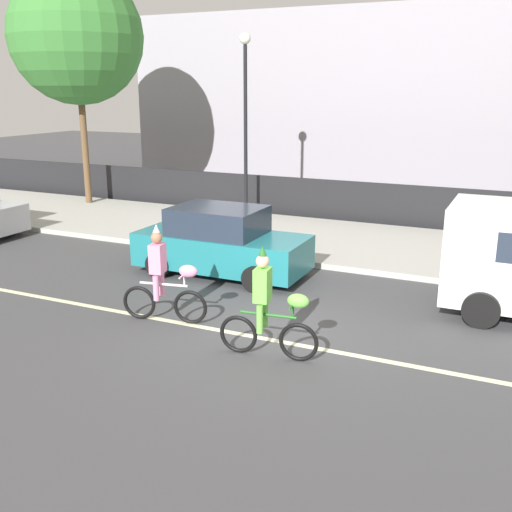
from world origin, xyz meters
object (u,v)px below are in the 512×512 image
at_px(parked_car_teal, 221,243).
at_px(parade_cyclist_pink, 164,280).
at_px(parade_cyclist_lime, 269,310).
at_px(street_lamp_post, 245,99).

bearing_deg(parked_car_teal, parade_cyclist_pink, -81.88).
bearing_deg(parade_cyclist_lime, parked_car_teal, 127.60).
bearing_deg(street_lamp_post, parade_cyclist_lime, -62.25).
height_order(parked_car_teal, street_lamp_post, street_lamp_post).
relative_size(parade_cyclist_pink, parked_car_teal, 0.47).
bearing_deg(street_lamp_post, parade_cyclist_pink, -74.01).
relative_size(parade_cyclist_pink, parade_cyclist_lime, 1.00).
distance_m(parade_cyclist_lime, parked_car_teal, 4.74).
bearing_deg(parade_cyclist_lime, parade_cyclist_pink, 165.83).
distance_m(parade_cyclist_pink, street_lamp_post, 9.72).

